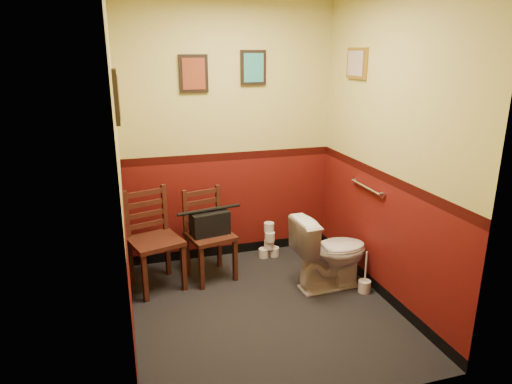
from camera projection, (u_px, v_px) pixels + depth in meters
floor at (264, 309)px, 3.98m from camera, size 2.20×2.40×0.00m
wall_back at (230, 133)px, 4.68m from camera, size 2.20×0.00×2.70m
wall_front at (332, 206)px, 2.48m from camera, size 2.20×0.00×2.70m
wall_left at (120, 168)px, 3.28m from camera, size 0.00×2.40×2.70m
wall_right at (388, 150)px, 3.88m from camera, size 0.00×2.40×2.70m
grab_bar at (366, 187)px, 4.22m from camera, size 0.05×0.56×0.06m
framed_print_back_a at (194, 74)px, 4.39m from camera, size 0.28×0.04×0.36m
framed_print_back_b at (253, 68)px, 4.54m from camera, size 0.26×0.04×0.34m
framed_print_left at (116, 96)px, 3.23m from camera, size 0.04×0.30×0.38m
framed_print_right at (357, 63)px, 4.22m from camera, size 0.04×0.34×0.28m
toilet at (330, 252)px, 4.27m from camera, size 0.74×0.44×0.71m
toilet_brush at (364, 285)px, 4.25m from camera, size 0.11×0.11×0.41m
chair_left at (154, 240)px, 4.26m from camera, size 0.55×0.55×0.94m
chair_right at (208, 234)px, 4.45m from camera, size 0.50×0.50×0.88m
handbag at (210, 223)px, 4.38m from camera, size 0.39×0.25×0.27m
tp_stack at (269, 243)px, 4.95m from camera, size 0.23×0.14×0.39m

